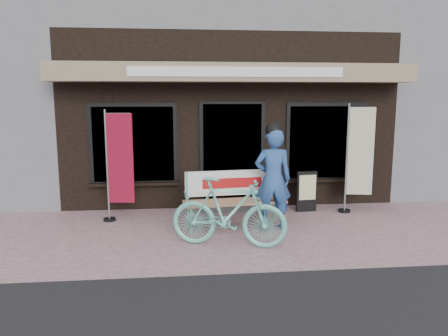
{
  "coord_description": "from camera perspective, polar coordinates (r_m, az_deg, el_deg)",
  "views": [
    {
      "loc": [
        -1.09,
        -6.88,
        2.32
      ],
      "look_at": [
        -0.3,
        0.7,
        1.05
      ],
      "focal_mm": 35.0,
      "sensor_mm": 36.0,
      "label": 1
    }
  ],
  "objects": [
    {
      "name": "bicycle",
      "position": [
        6.75,
        0.63,
        -5.81
      ],
      "size": [
        1.88,
        1.0,
        1.09
      ],
      "primitive_type": "imported",
      "rotation": [
        0.0,
        0.0,
        1.28
      ],
      "color": "#63C2AF",
      "rests_on": "ground"
    },
    {
      "name": "storefront",
      "position": [
        11.91,
        -0.69,
        12.69
      ],
      "size": [
        7.0,
        6.77,
        6.0
      ],
      "color": "black",
      "rests_on": "ground"
    },
    {
      "name": "person",
      "position": [
        7.64,
        6.41,
        -1.17
      ],
      "size": [
        0.66,
        0.46,
        1.87
      ],
      "rotation": [
        0.0,
        0.0,
        -0.06
      ],
      "color": "#2B5196",
      "rests_on": "ground"
    },
    {
      "name": "nobori_cream",
      "position": [
        8.99,
        17.11,
        1.37
      ],
      "size": [
        0.65,
        0.28,
        2.17
      ],
      "rotation": [
        0.0,
        0.0,
        -0.18
      ],
      "color": "gray",
      "rests_on": "ground"
    },
    {
      "name": "menu_stand",
      "position": [
        8.94,
        10.74,
        -2.97
      ],
      "size": [
        0.42,
        0.13,
        0.82
      ],
      "rotation": [
        0.0,
        0.0,
        0.1
      ],
      "color": "black",
      "rests_on": "ground"
    },
    {
      "name": "bench",
      "position": [
        7.83,
        1.25,
        -3.39
      ],
      "size": [
        1.85,
        0.65,
        0.98
      ],
      "rotation": [
        0.0,
        0.0,
        0.1
      ],
      "color": "#63C2AF",
      "rests_on": "ground"
    },
    {
      "name": "nobori_red",
      "position": [
        8.23,
        -13.64,
        0.45
      ],
      "size": [
        0.62,
        0.26,
        2.07
      ],
      "rotation": [
        0.0,
        0.0,
        -0.15
      ],
      "color": "gray",
      "rests_on": "ground"
    },
    {
      "name": "ground",
      "position": [
        7.35,
        2.96,
        -8.97
      ],
      "size": [
        70.0,
        70.0,
        0.0
      ],
      "primitive_type": "plane",
      "color": "#B98D96",
      "rests_on": "ground"
    }
  ]
}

